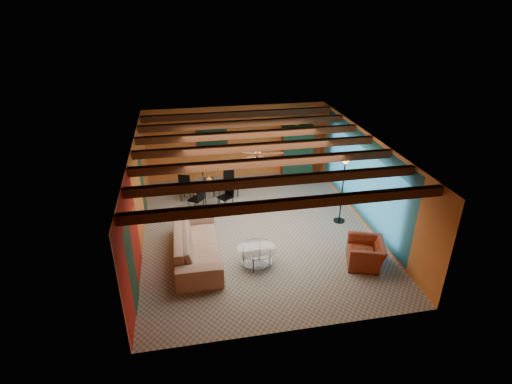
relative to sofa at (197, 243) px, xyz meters
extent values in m
cube|color=gray|center=(1.80, 1.03, -0.42)|extent=(6.50, 8.00, 0.01)
cube|color=silver|center=(1.80, 1.03, 2.28)|extent=(6.50, 8.00, 0.01)
cube|color=#CE6E2F|center=(1.80, 5.03, 0.93)|extent=(6.50, 0.02, 2.70)
cube|color=maroon|center=(-1.45, 1.03, 0.93)|extent=(0.02, 8.00, 2.70)
cube|color=#2A6B7A|center=(5.05, 1.03, 0.93)|extent=(0.02, 8.00, 2.70)
imported|color=#987462|center=(0.00, 0.00, 0.00)|extent=(1.14, 2.88, 0.84)
imported|color=maroon|center=(4.19, -1.10, -0.09)|extent=(1.16, 1.24, 0.65)
cube|color=maroon|center=(4.00, 4.73, 0.53)|extent=(1.14, 0.67, 1.89)
cube|color=black|center=(0.90, 4.99, 1.23)|extent=(1.05, 0.03, 0.65)
imported|color=#26661E|center=(4.00, 4.73, 1.69)|extent=(0.47, 0.43, 0.44)
imported|color=orange|center=(0.61, 3.12, 0.69)|extent=(0.25, 0.25, 0.21)
camera|label=1|loc=(-0.14, -8.91, 5.79)|focal=28.28mm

